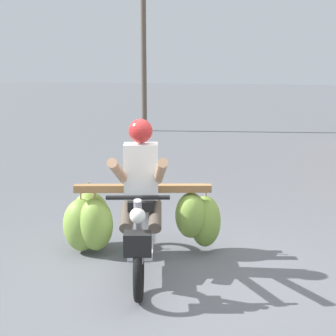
# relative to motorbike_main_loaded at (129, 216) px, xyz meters

# --- Properties ---
(ground_plane) EXTENTS (120.00, 120.00, 0.00)m
(ground_plane) POSITION_rel_motorbike_main_loaded_xyz_m (0.85, -0.53, -0.49)
(ground_plane) COLOR #56595E
(motorbike_main_loaded) EXTENTS (1.83, 1.78, 1.58)m
(motorbike_main_loaded) POSITION_rel_motorbike_main_loaded_xyz_m (0.00, 0.00, 0.00)
(motorbike_main_loaded) COLOR black
(motorbike_main_loaded) RESTS_ON ground
(utility_pole) EXTENTS (0.18, 0.18, 6.23)m
(utility_pole) POSITION_rel_motorbike_main_loaded_xyz_m (-3.34, 10.50, 2.62)
(utility_pole) COLOR brown
(utility_pole) RESTS_ON ground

